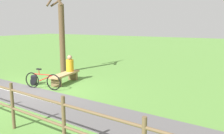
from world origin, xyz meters
TOP-DOWN VIEW (x-y plane):
  - ground_plane at (0.00, 0.00)m, footprint 80.00×80.00m
  - paved_path at (0.81, 4.00)m, footprint 4.28×36.04m
  - path_centre_line at (0.81, 4.00)m, footprint 2.29×31.93m
  - bench at (-1.63, 0.11)m, footprint 1.85×0.77m
  - person_seated at (-2.06, 0.04)m, footprint 0.39×0.39m
  - bicycle at (-0.41, 0.03)m, footprint 0.36×1.66m
  - backpack at (-0.72, -0.85)m, footprint 0.39×0.38m
  - fence_roadside at (2.72, 4.03)m, footprint 1.28×14.69m
  - tree_far_left at (-3.39, -1.65)m, footprint 1.09×1.07m

SIDE VIEW (x-z plane):
  - ground_plane at x=0.00m, z-range 0.00..0.00m
  - paved_path at x=0.81m, z-range 0.00..0.02m
  - path_centre_line at x=0.81m, z-range 0.02..0.02m
  - backpack at x=-0.72m, z-range 0.00..0.39m
  - bench at x=-1.63m, z-range 0.09..0.53m
  - bicycle at x=-0.41m, z-range -0.07..0.76m
  - fence_roadside at x=2.72m, z-range 0.11..1.29m
  - person_seated at x=-2.06m, z-range 0.39..1.14m
  - tree_far_left at x=-3.39m, z-range -0.25..4.49m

